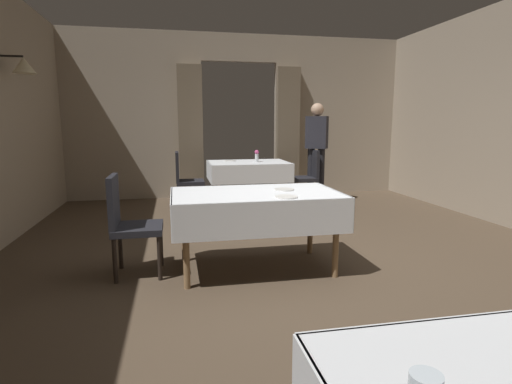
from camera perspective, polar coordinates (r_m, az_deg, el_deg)
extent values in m
plane|color=#4C3D2D|center=(3.97, 7.44, -10.90)|extent=(10.08, 10.08, 0.00)
cylinder|color=black|center=(5.66, -31.12, 16.05)|extent=(0.24, 0.02, 0.02)
cone|color=beige|center=(5.61, -29.83, 15.19)|extent=(0.26, 0.26, 0.18)
cube|color=gray|center=(7.75, -17.02, 10.11)|extent=(2.50, 0.12, 3.00)
cube|color=gray|center=(8.34, 11.19, 10.29)|extent=(2.50, 0.12, 3.00)
cube|color=gray|center=(7.92, -2.46, 19.59)|extent=(1.40, 0.12, 0.50)
cube|color=#70604C|center=(7.58, -9.16, 8.22)|extent=(0.44, 0.14, 2.42)
cube|color=#70604C|center=(7.87, 4.49, 8.36)|extent=(0.44, 0.14, 2.42)
cube|color=white|center=(1.67, 27.40, -19.71)|extent=(1.23, 0.02, 0.29)
cylinder|color=olive|center=(3.48, -9.80, -7.78)|extent=(0.06, 0.06, 0.71)
cylinder|color=olive|center=(3.75, 11.16, -6.54)|extent=(0.06, 0.06, 0.71)
cylinder|color=olive|center=(4.16, -10.08, -4.88)|extent=(0.06, 0.06, 0.71)
cylinder|color=olive|center=(4.38, 7.65, -4.05)|extent=(0.06, 0.06, 0.71)
cube|color=olive|center=(3.80, -0.03, -0.38)|extent=(1.49, 0.87, 0.03)
cube|color=white|center=(3.80, -0.03, -0.09)|extent=(1.55, 0.93, 0.01)
cube|color=white|center=(3.39, 1.50, -3.93)|extent=(1.55, 0.02, 0.31)
cube|color=white|center=(4.27, -1.25, -1.06)|extent=(1.55, 0.02, 0.31)
cube|color=white|center=(3.76, -11.74, -2.77)|extent=(0.02, 0.93, 0.31)
cube|color=white|center=(4.05, 10.82, -1.84)|extent=(0.02, 0.93, 0.31)
cylinder|color=olive|center=(6.36, -5.30, 0.30)|extent=(0.06, 0.06, 0.71)
cylinder|color=olive|center=(6.56, 4.14, 0.61)|extent=(0.06, 0.06, 0.71)
cylinder|color=olive|center=(7.06, -5.92, 1.24)|extent=(0.06, 0.06, 0.71)
cylinder|color=olive|center=(7.24, 2.63, 1.49)|extent=(0.06, 0.06, 0.71)
cube|color=olive|center=(6.74, -1.09, 4.05)|extent=(1.24, 0.88, 0.03)
cube|color=white|center=(6.74, -1.09, 4.22)|extent=(1.30, 0.94, 0.01)
cube|color=white|center=(6.29, -0.32, 2.51)|extent=(1.30, 0.02, 0.30)
cube|color=white|center=(7.21, -1.75, 3.42)|extent=(1.30, 0.02, 0.30)
cube|color=white|center=(6.67, -6.60, 2.85)|extent=(0.02, 0.94, 0.30)
cube|color=white|center=(6.90, 4.25, 3.11)|extent=(0.02, 0.94, 0.30)
cylinder|color=black|center=(4.11, -13.23, -7.26)|extent=(0.04, 0.04, 0.42)
cylinder|color=black|center=(3.75, -13.40, -8.94)|extent=(0.04, 0.04, 0.42)
cylinder|color=black|center=(4.14, -18.53, -7.38)|extent=(0.04, 0.04, 0.42)
cylinder|color=black|center=(3.78, -19.23, -9.05)|extent=(0.04, 0.04, 0.42)
cube|color=black|center=(3.88, -16.25, -4.96)|extent=(0.44, 0.44, 0.06)
cube|color=black|center=(3.85, -19.40, -1.35)|extent=(0.05, 0.42, 0.48)
cylinder|color=black|center=(6.91, -7.67, -0.20)|extent=(0.04, 0.04, 0.42)
cylinder|color=black|center=(6.54, -7.45, -0.77)|extent=(0.04, 0.04, 0.42)
cylinder|color=black|center=(6.90, -10.82, -0.31)|extent=(0.04, 0.04, 0.42)
cylinder|color=black|center=(6.52, -10.78, -0.88)|extent=(0.04, 0.04, 0.42)
cube|color=black|center=(6.68, -9.23, 1.37)|extent=(0.44, 0.44, 0.06)
cube|color=black|center=(6.64, -11.02, 3.49)|extent=(0.05, 0.42, 0.48)
cylinder|color=black|center=(6.84, 5.53, -0.27)|extent=(0.04, 0.04, 0.42)
cylinder|color=black|center=(7.20, 4.65, 0.25)|extent=(0.04, 0.04, 0.42)
cylinder|color=black|center=(6.96, 8.52, -0.16)|extent=(0.04, 0.04, 0.42)
cylinder|color=black|center=(7.31, 7.52, 0.34)|extent=(0.04, 0.04, 0.42)
cube|color=black|center=(7.04, 6.59, 1.85)|extent=(0.44, 0.44, 0.06)
cube|color=black|center=(7.07, 8.18, 3.94)|extent=(0.05, 0.42, 0.48)
cylinder|color=white|center=(3.53, 4.27, -0.69)|extent=(0.20, 0.20, 0.01)
cylinder|color=white|center=(3.92, 3.98, 0.35)|extent=(0.19, 0.19, 0.01)
cylinder|color=silver|center=(6.71, 0.10, 4.81)|extent=(0.06, 0.06, 0.13)
sphere|color=#D84C8C|center=(6.70, 0.10, 5.64)|extent=(0.07, 0.07, 0.07)
cylinder|color=white|center=(6.88, -3.66, 4.41)|extent=(0.20, 0.20, 0.01)
cylinder|color=black|center=(7.20, 7.70, 2.33)|extent=(0.12, 0.12, 0.95)
cylinder|color=black|center=(7.17, 9.10, 2.26)|extent=(0.12, 0.12, 0.95)
cube|color=#26262D|center=(7.13, 8.55, 8.28)|extent=(0.42, 0.38, 0.55)
sphere|color=tan|center=(7.13, 8.63, 11.38)|extent=(0.22, 0.22, 0.22)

